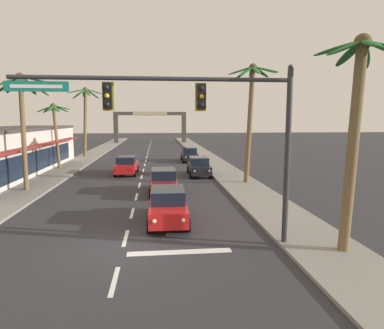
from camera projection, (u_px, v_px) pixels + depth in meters
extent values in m
plane|color=#2D2D33|center=(123.00, 248.00, 13.09)|extent=(220.00, 220.00, 0.00)
cube|color=gray|center=(221.00, 169.00, 33.60)|extent=(3.20, 110.00, 0.14)
cube|color=gray|center=(61.00, 171.00, 31.98)|extent=(3.20, 110.00, 0.14)
cube|color=silver|center=(114.00, 281.00, 10.46)|extent=(0.16, 2.00, 0.01)
cube|color=silver|center=(126.00, 238.00, 14.24)|extent=(0.16, 2.00, 0.01)
cube|color=silver|center=(132.00, 213.00, 18.02)|extent=(0.16, 2.00, 0.01)
cube|color=silver|center=(136.00, 197.00, 21.79)|extent=(0.16, 2.00, 0.01)
cube|color=silver|center=(139.00, 185.00, 25.57)|extent=(0.16, 2.00, 0.01)
cube|color=silver|center=(142.00, 177.00, 29.35)|extent=(0.16, 2.00, 0.01)
cube|color=silver|center=(143.00, 170.00, 33.12)|extent=(0.16, 2.00, 0.01)
cube|color=silver|center=(145.00, 165.00, 36.90)|extent=(0.16, 2.00, 0.01)
cube|color=silver|center=(146.00, 161.00, 40.67)|extent=(0.16, 2.00, 0.01)
cube|color=silver|center=(147.00, 157.00, 44.45)|extent=(0.16, 2.00, 0.01)
cube|color=silver|center=(148.00, 154.00, 48.23)|extent=(0.16, 2.00, 0.01)
cube|color=silver|center=(148.00, 152.00, 52.00)|extent=(0.16, 2.00, 0.01)
cube|color=silver|center=(149.00, 149.00, 55.78)|extent=(0.16, 2.00, 0.01)
cube|color=silver|center=(149.00, 148.00, 59.56)|extent=(0.16, 2.00, 0.01)
cube|color=silver|center=(150.00, 146.00, 63.33)|extent=(0.16, 2.00, 0.01)
cube|color=silver|center=(150.00, 144.00, 67.11)|extent=(0.16, 2.00, 0.01)
cube|color=silver|center=(150.00, 143.00, 70.89)|extent=(0.16, 2.00, 0.01)
cube|color=silver|center=(151.00, 142.00, 74.66)|extent=(0.16, 2.00, 0.01)
cube|color=silver|center=(151.00, 141.00, 78.44)|extent=(0.16, 2.00, 0.01)
cube|color=silver|center=(180.00, 252.00, 12.73)|extent=(4.00, 0.44, 0.01)
cylinder|color=#2D2D33|center=(287.00, 160.00, 13.03)|extent=(0.22, 0.22, 6.94)
cylinder|color=#2D2D33|center=(155.00, 79.00, 12.09)|extent=(10.23, 0.16, 0.16)
sphere|color=#2D2D33|center=(291.00, 67.00, 12.55)|extent=(0.20, 0.20, 0.20)
cube|color=black|center=(201.00, 97.00, 12.33)|extent=(0.32, 0.26, 0.92)
sphere|color=black|center=(202.00, 88.00, 12.15)|extent=(0.17, 0.17, 0.17)
sphere|color=yellow|center=(202.00, 97.00, 12.19)|extent=(0.17, 0.17, 0.17)
sphere|color=black|center=(202.00, 105.00, 12.23)|extent=(0.17, 0.17, 0.17)
cube|color=yellow|center=(201.00, 97.00, 12.49)|extent=(0.42, 0.03, 1.04)
cube|color=black|center=(108.00, 96.00, 11.98)|extent=(0.32, 0.26, 0.92)
sphere|color=black|center=(107.00, 87.00, 11.80)|extent=(0.17, 0.17, 0.17)
sphere|color=yellow|center=(107.00, 96.00, 11.84)|extent=(0.17, 0.17, 0.17)
sphere|color=black|center=(107.00, 104.00, 11.88)|extent=(0.17, 0.17, 0.17)
cube|color=yellow|center=(108.00, 96.00, 12.14)|extent=(0.42, 0.03, 1.04)
cube|color=#147A6B|center=(36.00, 86.00, 11.70)|extent=(2.21, 0.05, 0.36)
cube|color=white|center=(36.00, 86.00, 11.67)|extent=(1.77, 0.01, 0.12)
cube|color=red|center=(168.00, 209.00, 16.27)|extent=(1.81, 4.32, 0.72)
cube|color=black|center=(168.00, 195.00, 16.33)|extent=(1.62, 2.22, 0.64)
cylinder|color=black|center=(188.00, 225.00, 15.00)|extent=(0.23, 0.64, 0.64)
cylinder|color=black|center=(149.00, 226.00, 14.84)|extent=(0.23, 0.64, 0.64)
cylinder|color=black|center=(183.00, 208.00, 17.80)|extent=(0.23, 0.64, 0.64)
cylinder|color=black|center=(151.00, 209.00, 17.64)|extent=(0.23, 0.64, 0.64)
sphere|color=#F9EFC6|center=(184.00, 221.00, 14.18)|extent=(0.18, 0.18, 0.18)
sphere|color=#F9EFC6|center=(154.00, 221.00, 14.06)|extent=(0.18, 0.18, 0.18)
cube|color=red|center=(179.00, 197.00, 18.45)|extent=(0.24, 0.06, 0.20)
cube|color=red|center=(155.00, 197.00, 18.33)|extent=(0.24, 0.06, 0.20)
cube|color=maroon|center=(164.00, 184.00, 22.62)|extent=(1.78, 4.31, 0.72)
cube|color=black|center=(163.00, 174.00, 22.68)|extent=(1.61, 2.21, 0.64)
cylinder|color=black|center=(178.00, 193.00, 21.37)|extent=(0.22, 0.64, 0.64)
cylinder|color=black|center=(151.00, 194.00, 21.18)|extent=(0.22, 0.64, 0.64)
cylinder|color=black|center=(175.00, 185.00, 24.16)|extent=(0.22, 0.64, 0.64)
cylinder|color=black|center=(151.00, 185.00, 23.98)|extent=(0.22, 0.64, 0.64)
sphere|color=#F9EFC6|center=(174.00, 189.00, 20.54)|extent=(0.18, 0.18, 0.18)
sphere|color=#F9EFC6|center=(154.00, 190.00, 20.41)|extent=(0.18, 0.18, 0.18)
cube|color=red|center=(172.00, 177.00, 24.81)|extent=(0.24, 0.06, 0.20)
cube|color=red|center=(154.00, 177.00, 24.67)|extent=(0.24, 0.06, 0.20)
cube|color=red|center=(127.00, 167.00, 30.63)|extent=(1.87, 4.34, 0.72)
cube|color=black|center=(126.00, 160.00, 30.39)|extent=(1.66, 2.24, 0.64)
cylinder|color=black|center=(119.00, 169.00, 32.01)|extent=(0.24, 0.65, 0.64)
cylinder|color=black|center=(137.00, 168.00, 32.15)|extent=(0.24, 0.65, 0.64)
cylinder|color=black|center=(115.00, 173.00, 29.21)|extent=(0.24, 0.65, 0.64)
cylinder|color=black|center=(135.00, 173.00, 29.35)|extent=(0.24, 0.65, 0.64)
sphere|color=#B2B2AD|center=(123.00, 163.00, 32.72)|extent=(0.18, 0.18, 0.18)
sphere|color=#B2B2AD|center=(136.00, 163.00, 32.81)|extent=(0.18, 0.18, 0.18)
cube|color=red|center=(116.00, 169.00, 28.43)|extent=(0.24, 0.07, 0.20)
cube|color=red|center=(132.00, 169.00, 28.54)|extent=(0.24, 0.07, 0.20)
cube|color=black|center=(199.00, 168.00, 29.85)|extent=(1.82, 4.32, 0.72)
cube|color=black|center=(199.00, 160.00, 29.90)|extent=(1.63, 2.22, 0.64)
cylinder|color=black|center=(211.00, 175.00, 28.57)|extent=(0.23, 0.64, 0.64)
cylinder|color=black|center=(191.00, 175.00, 28.42)|extent=(0.23, 0.64, 0.64)
cylinder|color=black|center=(206.00, 170.00, 31.37)|extent=(0.23, 0.64, 0.64)
cylinder|color=black|center=(188.00, 170.00, 31.22)|extent=(0.23, 0.64, 0.64)
sphere|color=#B2B2AD|center=(209.00, 171.00, 27.75)|extent=(0.18, 0.18, 0.18)
sphere|color=#B2B2AD|center=(194.00, 171.00, 27.64)|extent=(0.18, 0.18, 0.18)
cube|color=red|center=(203.00, 164.00, 32.02)|extent=(0.24, 0.06, 0.20)
cube|color=red|center=(190.00, 164.00, 31.91)|extent=(0.24, 0.06, 0.20)
cube|color=black|center=(189.00, 156.00, 39.90)|extent=(1.80, 4.32, 0.72)
cube|color=black|center=(189.00, 150.00, 39.95)|extent=(1.62, 2.21, 0.64)
cylinder|color=black|center=(198.00, 160.00, 38.63)|extent=(0.23, 0.64, 0.64)
cylinder|color=black|center=(183.00, 160.00, 38.47)|extent=(0.23, 0.64, 0.64)
cylinder|color=black|center=(195.00, 157.00, 41.43)|extent=(0.23, 0.64, 0.64)
cylinder|color=black|center=(182.00, 158.00, 41.26)|extent=(0.23, 0.64, 0.64)
sphere|color=#B2B2AD|center=(197.00, 157.00, 37.80)|extent=(0.18, 0.18, 0.18)
sphere|color=#B2B2AD|center=(186.00, 157.00, 37.69)|extent=(0.18, 0.18, 0.18)
cube|color=red|center=(193.00, 153.00, 42.08)|extent=(0.24, 0.06, 0.20)
cube|color=red|center=(183.00, 153.00, 41.95)|extent=(0.24, 0.06, 0.20)
cylinder|color=brown|center=(23.00, 136.00, 22.85)|extent=(0.42, 0.32, 7.80)
ellipsoid|color=#1E5123|center=(35.00, 80.00, 22.19)|extent=(2.22, 0.92, 0.60)
ellipsoid|color=#1E5123|center=(35.00, 86.00, 23.03)|extent=(1.77, 1.50, 1.32)
ellipsoid|color=#1E5123|center=(29.00, 86.00, 23.34)|extent=(0.72, 2.03, 1.21)
ellipsoid|color=#1E5123|center=(13.00, 85.00, 22.94)|extent=(1.78, 1.64, 1.15)
ellipsoid|color=#1E5123|center=(7.00, 85.00, 22.43)|extent=(1.98, 0.68, 1.30)
ellipsoid|color=#1E5123|center=(5.00, 82.00, 21.59)|extent=(1.69, 1.78, 1.08)
ellipsoid|color=#1E5123|center=(18.00, 81.00, 21.41)|extent=(0.90, 2.15, 0.92)
ellipsoid|color=#1E5123|center=(25.00, 83.00, 21.68)|extent=(1.51, 1.85, 1.19)
sphere|color=#4C4223|center=(20.00, 77.00, 22.32)|extent=(0.60, 0.60, 0.60)
cylinder|color=brown|center=(57.00, 138.00, 33.46)|extent=(0.57, 0.30, 6.28)
ellipsoid|color=#236028|center=(62.00, 108.00, 33.04)|extent=(1.73, 0.56, 0.51)
ellipsoid|color=#236028|center=(61.00, 109.00, 33.62)|extent=(1.51, 1.38, 0.74)
ellipsoid|color=#236028|center=(53.00, 108.00, 33.76)|extent=(0.99, 1.72, 0.58)
ellipsoid|color=#236028|center=(48.00, 109.00, 33.44)|extent=(1.56, 1.28, 0.80)
ellipsoid|color=#236028|center=(45.00, 109.00, 32.78)|extent=(1.69, 0.79, 0.78)
ellipsoid|color=#236028|center=(50.00, 109.00, 32.26)|extent=(0.52, 1.67, 0.75)
ellipsoid|color=#236028|center=(56.00, 109.00, 32.46)|extent=(1.26, 1.57, 0.79)
sphere|color=#4C4223|center=(53.00, 106.00, 33.01)|extent=(0.60, 0.60, 0.60)
cylinder|color=brown|center=(85.00, 124.00, 43.95)|extent=(0.86, 0.41, 8.86)
ellipsoid|color=#236028|center=(95.00, 92.00, 43.65)|extent=(2.40, 0.65, 0.79)
ellipsoid|color=#236028|center=(93.00, 94.00, 44.25)|extent=(1.83, 1.83, 1.30)
ellipsoid|color=#236028|center=(84.00, 93.00, 44.43)|extent=(1.12, 2.31, 1.02)
ellipsoid|color=#236028|center=(79.00, 94.00, 43.74)|extent=(2.14, 1.20, 1.37)
ellipsoid|color=#236028|center=(76.00, 91.00, 42.83)|extent=(2.34, 1.31, 0.76)
ellipsoid|color=#236028|center=(82.00, 92.00, 42.33)|extent=(0.86, 2.31, 1.09)
ellipsoid|color=#236028|center=(88.00, 92.00, 42.49)|extent=(1.30, 2.21, 1.16)
sphere|color=#4C4223|center=(85.00, 89.00, 43.36)|extent=(0.60, 0.60, 0.60)
cylinder|color=brown|center=(352.00, 153.00, 12.11)|extent=(0.64, 0.40, 7.67)
ellipsoid|color=#236028|center=(364.00, 56.00, 12.25)|extent=(1.26, 1.45, 0.92)
ellipsoid|color=#236028|center=(349.00, 54.00, 12.38)|extent=(0.47, 1.60, 0.77)
ellipsoid|color=#236028|center=(337.00, 48.00, 11.89)|extent=(1.66, 1.08, 0.54)
ellipsoid|color=#236028|center=(345.00, 48.00, 11.36)|extent=(1.65, 0.79, 0.72)
ellipsoid|color=#236028|center=(370.00, 43.00, 10.85)|extent=(0.82, 1.67, 0.64)
sphere|color=#4C4223|center=(363.00, 42.00, 11.59)|extent=(0.60, 0.60, 0.60)
cylinder|color=brown|center=(249.00, 127.00, 25.55)|extent=(0.73, 0.38, 8.86)
ellipsoid|color=#236028|center=(266.00, 69.00, 24.93)|extent=(2.00, 0.71, 0.56)
ellipsoid|color=#236028|center=(261.00, 72.00, 25.59)|extent=(1.81, 1.39, 0.78)
ellipsoid|color=#236028|center=(252.00, 73.00, 25.91)|extent=(0.77, 1.93, 0.86)
ellipsoid|color=#236028|center=(242.00, 74.00, 25.46)|extent=(1.67, 1.39, 1.10)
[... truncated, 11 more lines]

